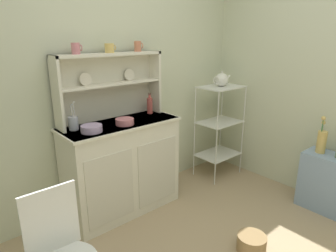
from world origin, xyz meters
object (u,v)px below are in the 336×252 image
at_px(wire_chair, 59,248).
at_px(jam_bottle, 150,105).
at_px(bakers_rack, 219,121).
at_px(cup_rose_0, 76,48).
at_px(side_shelf_blue, 328,183).
at_px(porcelain_teapot, 222,80).
at_px(hutch_shelf_unit, 109,81).
at_px(bowl_mixing_large, 92,129).
at_px(hutch_cabinet, 122,166).
at_px(utensil_jar, 73,123).
at_px(flower_vase, 322,140).
at_px(floor_basket, 251,243).

xyz_separation_m(wire_chair, jam_bottle, (1.31, 0.88, 0.45)).
relative_size(bakers_rack, cup_rose_0, 12.03).
distance_m(bakers_rack, side_shelf_blue, 1.27).
bearing_deg(jam_bottle, porcelain_teapot, -11.05).
distance_m(hutch_shelf_unit, wire_chair, 1.50).
relative_size(wire_chair, porcelain_teapot, 3.56).
bearing_deg(side_shelf_blue, bowl_mixing_large, 146.19).
height_order(hutch_cabinet, cup_rose_0, cup_rose_0).
height_order(hutch_shelf_unit, cup_rose_0, cup_rose_0).
bearing_deg(hutch_cabinet, side_shelf_blue, -40.74).
xyz_separation_m(wire_chair, porcelain_teapot, (2.19, 0.70, 0.63)).
bearing_deg(porcelain_teapot, utensil_jar, 174.46).
xyz_separation_m(hutch_cabinet, jam_bottle, (0.40, 0.09, 0.51)).
relative_size(side_shelf_blue, jam_bottle, 2.71).
distance_m(cup_rose_0, utensil_jar, 0.60).
bearing_deg(jam_bottle, hutch_shelf_unit, 169.20).
relative_size(side_shelf_blue, flower_vase, 1.55).
relative_size(utensil_jar, porcelain_teapot, 1.00).
bearing_deg(cup_rose_0, flower_vase, -35.65).
bearing_deg(floor_basket, jam_bottle, 91.62).
height_order(wire_chair, floor_basket, wire_chair).
bearing_deg(jam_bottle, flower_vase, -48.90).
height_order(wire_chair, jam_bottle, jam_bottle).
height_order(hutch_cabinet, jam_bottle, jam_bottle).
bearing_deg(hutch_cabinet, utensil_jar, 169.06).
xyz_separation_m(wire_chair, cup_rose_0, (0.61, 0.91, 1.01)).
distance_m(hutch_cabinet, utensil_jar, 0.63).
distance_m(hutch_cabinet, bowl_mixing_large, 0.56).
relative_size(hutch_shelf_unit, jam_bottle, 4.93).
height_order(wire_chair, porcelain_teapot, porcelain_teapot).
relative_size(cup_rose_0, jam_bottle, 0.44).
bearing_deg(jam_bottle, utensil_jar, -179.35).
relative_size(hutch_shelf_unit, bakers_rack, 0.94).
xyz_separation_m(floor_basket, utensil_jar, (-0.83, 1.23, 0.87)).
distance_m(hutch_shelf_unit, bakers_rack, 1.42).
height_order(bakers_rack, bowl_mixing_large, bakers_rack).
distance_m(floor_basket, utensil_jar, 1.72).
height_order(bakers_rack, jam_bottle, jam_bottle).
bearing_deg(side_shelf_blue, bakers_rack, 99.63).
height_order(side_shelf_blue, cup_rose_0, cup_rose_0).
xyz_separation_m(cup_rose_0, porcelain_teapot, (1.58, -0.21, -0.38)).
xyz_separation_m(bowl_mixing_large, jam_bottle, (0.71, 0.16, 0.06)).
height_order(bakers_rack, wire_chair, bakers_rack).
bearing_deg(cup_rose_0, utensil_jar, -155.51).
relative_size(hutch_shelf_unit, floor_basket, 4.44).
height_order(floor_basket, bowl_mixing_large, bowl_mixing_large).
relative_size(bakers_rack, side_shelf_blue, 1.94).
bearing_deg(porcelain_teapot, hutch_cabinet, 176.16).
distance_m(cup_rose_0, flower_vase, 2.35).
xyz_separation_m(hutch_shelf_unit, bowl_mixing_large, (-0.32, -0.24, -0.33)).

